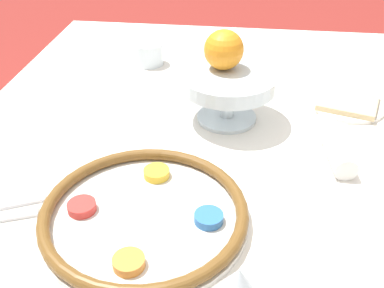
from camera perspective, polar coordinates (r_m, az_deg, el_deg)
dining_table at (r=1.09m, az=1.83°, el=-17.27°), size 1.46×1.05×0.71m
seder_plate at (r=0.71m, az=-6.06°, el=-8.73°), size 0.32×0.32×0.03m
fruit_stand at (r=0.93m, az=4.61°, el=7.46°), size 0.20×0.20×0.11m
orange_fruit at (r=0.93m, az=4.06°, el=11.86°), size 0.08×0.08×0.08m
bread_plate at (r=1.07m, az=19.18°, el=4.94°), size 0.16×0.16×0.02m
napkin_roll at (r=0.88m, az=17.85°, el=-0.41°), size 0.15×0.06×0.04m
cup_near at (r=1.22m, az=-5.53°, el=11.34°), size 0.08×0.08×0.06m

